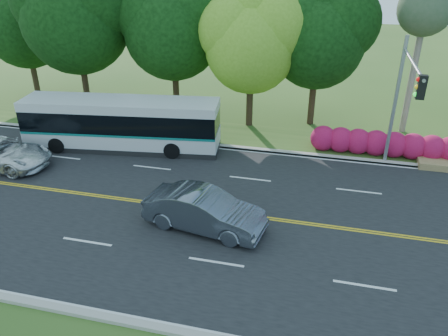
% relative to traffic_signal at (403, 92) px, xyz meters
% --- Properties ---
extents(ground, '(120.00, 120.00, 0.00)m').
position_rel_traffic_signal_xyz_m(ground, '(-6.49, -5.40, -4.67)').
color(ground, '#31541C').
rests_on(ground, ground).
extents(road, '(60.00, 14.00, 0.02)m').
position_rel_traffic_signal_xyz_m(road, '(-6.49, -5.40, -4.66)').
color(road, black).
rests_on(road, ground).
extents(curb_north, '(60.00, 0.30, 0.15)m').
position_rel_traffic_signal_xyz_m(curb_north, '(-6.49, 1.75, -4.60)').
color(curb_north, '#ACA89B').
rests_on(curb_north, ground).
extents(grass_verge, '(60.00, 4.00, 0.10)m').
position_rel_traffic_signal_xyz_m(grass_verge, '(-6.49, 3.60, -4.62)').
color(grass_verge, '#31541C').
rests_on(grass_verge, ground).
extents(lane_markings, '(57.60, 13.82, 0.00)m').
position_rel_traffic_signal_xyz_m(lane_markings, '(-6.59, -5.40, -4.65)').
color(lane_markings, gold).
rests_on(lane_markings, road).
extents(tree_row, '(44.70, 9.10, 13.84)m').
position_rel_traffic_signal_xyz_m(tree_row, '(-11.65, 6.73, 2.06)').
color(tree_row, black).
rests_on(tree_row, ground).
extents(bougainvillea_hedge, '(9.50, 2.25, 1.50)m').
position_rel_traffic_signal_xyz_m(bougainvillea_hedge, '(0.69, 2.75, -3.95)').
color(bougainvillea_hedge, '#A90E3E').
rests_on(bougainvillea_hedge, ground).
extents(traffic_signal, '(0.42, 6.10, 7.00)m').
position_rel_traffic_signal_xyz_m(traffic_signal, '(0.00, 0.00, 0.00)').
color(traffic_signal, '#909398').
rests_on(traffic_signal, ground).
extents(transit_bus, '(11.69, 3.98, 3.00)m').
position_rel_traffic_signal_xyz_m(transit_bus, '(-15.16, 0.21, -3.17)').
color(transit_bus, silver).
rests_on(transit_bus, road).
extents(sedan, '(5.44, 2.64, 1.72)m').
position_rel_traffic_signal_xyz_m(sedan, '(-8.06, -6.78, -3.79)').
color(sedan, slate).
rests_on(sedan, road).
extents(suv, '(5.67, 2.73, 1.56)m').
position_rel_traffic_signal_xyz_m(suv, '(-20.62, -3.66, -3.87)').
color(suv, silver).
rests_on(suv, road).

